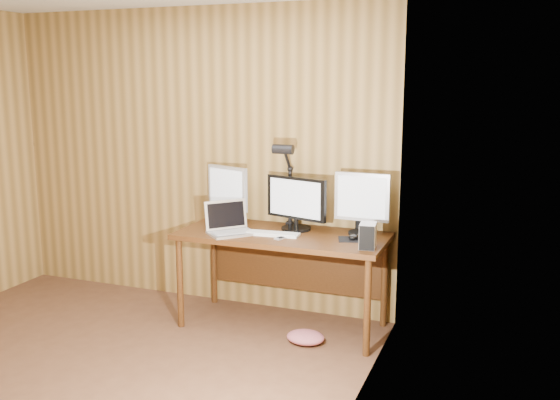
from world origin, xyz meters
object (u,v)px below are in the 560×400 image
Objects in this scene: desk_lamp at (286,172)px; mouse at (353,237)px; monitor_left at (228,192)px; keyboard at (272,234)px; monitor_center at (296,203)px; hard_drive at (368,236)px; speaker at (359,222)px; phone at (280,238)px; desk at (286,246)px; monitor_right at (362,201)px; laptop at (229,225)px.

mouse is at bearing -23.41° from desk_lamp.
monitor_left is 0.61m from keyboard.
monitor_center is 0.73m from hard_drive.
monitor_left is 3.57× the size of speaker.
phone is (0.60, -0.35, -0.25)m from monitor_left.
keyboard is (0.49, -0.27, -0.24)m from monitor_left.
desk_lamp reaches higher than monitor_center.
desk_lamp reaches higher than speaker.
keyboard is (-0.06, -0.15, 0.13)m from desk.
monitor_center is 0.33m from keyboard.
hard_drive reaches higher than keyboard.
monitor_right is at bearing 52.20° from mouse.
keyboard is (0.33, 0.05, -0.05)m from laptop.
desk_lamp reaches higher than monitor_right.
monitor_left reaches higher than phone.
monitor_right is (1.12, -0.00, 0.00)m from monitor_left.
monitor_center is 1.22× the size of keyboard.
laptop is (-0.44, -0.28, -0.16)m from monitor_center.
monitor_center reaches higher than phone.
mouse is 0.25m from hard_drive.
monitor_left reaches higher than keyboard.
mouse reaches higher than phone.
monitor_left is at bearing 167.87° from desk.
laptop is at bearing -152.44° from desk.
desk_lamp reaches higher than phone.
monitor_center is 2.97× the size of hard_drive.
monitor_right is at bearing 18.19° from keyboard.
mouse is 0.63× the size of hard_drive.
keyboard is 3.30× the size of speaker.
hard_drive is at bearing -32.02° from desk_lamp.
desk_lamp is (-0.60, 0.21, 0.42)m from mouse.
mouse is 0.54m from phone.
desk_lamp is at bearing 108.80° from desk.
monitor_right reaches higher than monitor_left.
mouse is at bearing 10.69° from monitor_left.
desk_lamp is (-0.11, 0.07, 0.22)m from monitor_center.
laptop reaches higher than phone.
desk is at bearing -167.49° from monitor_right.
phone is at bearing 171.37° from hard_drive.
monitor_center is at bearing 132.43° from mouse.
desk is 0.58m from desk_lamp.
keyboard is 2.44× the size of hard_drive.
mouse is at bearing -83.84° from speaker.
keyboard is (-0.63, -0.26, -0.24)m from monitor_right.
mouse is at bearing -94.62° from monitor_right.
phone is at bearing -51.78° from laptop.
mouse is 1.06× the size of phone.
speaker is (0.46, 0.15, -0.15)m from monitor_center.
monitor_right is 4.24× the size of mouse.
mouse is (-0.02, -0.18, -0.23)m from monitor_right.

